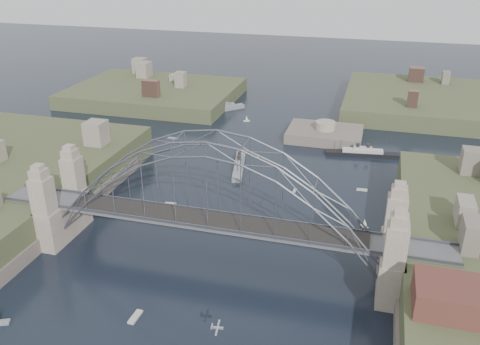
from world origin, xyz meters
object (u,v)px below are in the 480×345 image
bridge (213,201)px  fort_island (324,140)px  naval_cruiser_near (239,165)px  naval_cruiser_far (222,108)px  ocean_liner (362,153)px

bridge → fort_island: bearing=80.3°
naval_cruiser_near → naval_cruiser_far: (-19.27, 46.17, 0.05)m
bridge → fort_island: bridge is taller
naval_cruiser_near → naval_cruiser_far: naval_cruiser_far is taller
bridge → ocean_liner: bearing=68.1°
naval_cruiser_near → naval_cruiser_far: size_ratio=1.30×
bridge → naval_cruiser_far: bridge is taller
fort_island → naval_cruiser_near: fort_island is taller
fort_island → bridge: bearing=-99.7°
naval_cruiser_near → ocean_liner: 35.25m
bridge → naval_cruiser_near: size_ratio=4.56×
bridge → naval_cruiser_far: bearing=106.6°
naval_cruiser_near → ocean_liner: size_ratio=0.91×
fort_island → naval_cruiser_near: (-18.95, -28.04, 1.19)m
naval_cruiser_near → naval_cruiser_far: bearing=112.7°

